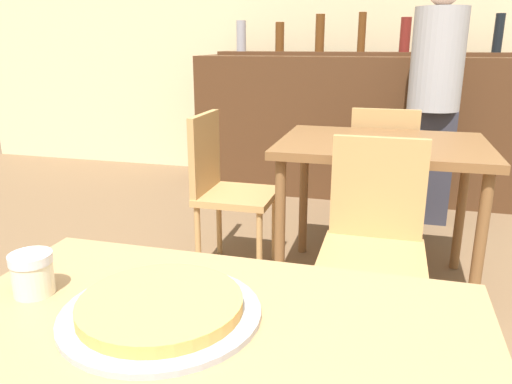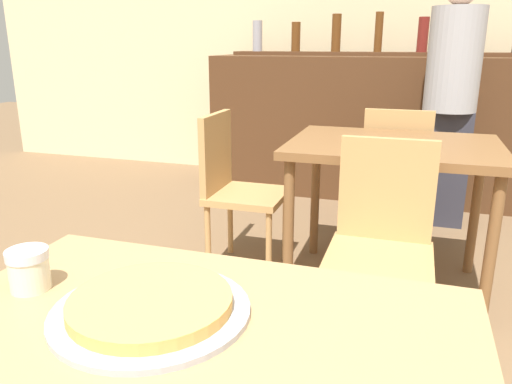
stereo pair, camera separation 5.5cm
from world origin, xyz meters
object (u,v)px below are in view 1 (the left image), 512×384
at_px(pizza_tray, 161,308).
at_px(person_standing, 434,94).
at_px(chair_far_side_back, 382,168).
at_px(chair_far_side_left, 223,182).
at_px(cheese_shaker, 32,273).
at_px(chair_far_side_front, 374,233).

distance_m(pizza_tray, person_standing, 2.92).
relative_size(chair_far_side_back, chair_far_side_left, 1.00).
height_order(chair_far_side_back, chair_far_side_left, same).
relative_size(chair_far_side_left, person_standing, 0.53).
bearing_deg(pizza_tray, cheese_shaker, 177.26).
height_order(chair_far_side_back, pizza_tray, chair_far_side_back).
bearing_deg(chair_far_side_left, chair_far_side_front, -123.77).
xyz_separation_m(chair_far_side_left, person_standing, (1.12, 1.10, 0.39)).
distance_m(chair_far_side_front, chair_far_side_back, 1.10).
bearing_deg(chair_far_side_front, chair_far_side_back, 90.00).
xyz_separation_m(chair_far_side_back, cheese_shaker, (-0.63, -2.28, 0.29)).
distance_m(pizza_tray, cheese_shaker, 0.28).
bearing_deg(person_standing, pizza_tray, -102.72).
relative_size(pizza_tray, cheese_shaker, 4.30).
distance_m(chair_far_side_front, pizza_tray, 1.26).
bearing_deg(chair_far_side_front, pizza_tray, -106.36).
xyz_separation_m(pizza_tray, person_standing, (0.64, 2.84, 0.13)).
relative_size(chair_far_side_back, pizza_tray, 2.36).
height_order(pizza_tray, person_standing, person_standing).
height_order(chair_far_side_left, person_standing, person_standing).
relative_size(chair_far_side_front, chair_far_side_left, 1.00).
bearing_deg(chair_far_side_back, person_standing, -118.03).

